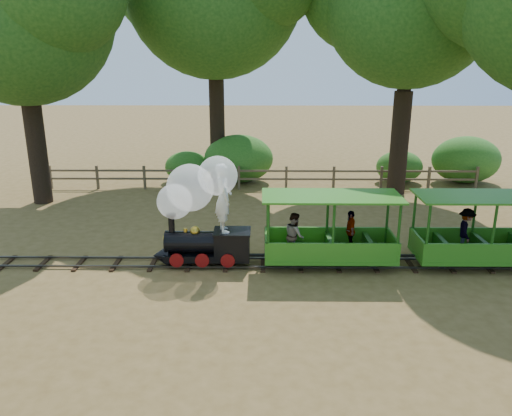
{
  "coord_description": "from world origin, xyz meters",
  "views": [
    {
      "loc": [
        -0.05,
        -12.48,
        5.45
      ],
      "look_at": [
        -0.2,
        0.5,
        1.47
      ],
      "focal_mm": 35.0,
      "sensor_mm": 36.0,
      "label": 1
    }
  ],
  "objects_px": {
    "carriage_front": "(326,239)",
    "carriage_rear": "(484,238)",
    "locomotive": "(199,204)",
    "fence": "(263,176)"
  },
  "relations": [
    {
      "from": "carriage_front",
      "to": "carriage_rear",
      "type": "distance_m",
      "value": 4.22
    },
    {
      "from": "locomotive",
      "to": "carriage_front",
      "type": "xyz_separation_m",
      "value": [
        3.35,
        -0.1,
        -0.93
      ]
    },
    {
      "from": "carriage_front",
      "to": "carriage_rear",
      "type": "xyz_separation_m",
      "value": [
        4.22,
        0.04,
        0.02
      ]
    },
    {
      "from": "locomotive",
      "to": "fence",
      "type": "height_order",
      "value": "locomotive"
    },
    {
      "from": "carriage_rear",
      "to": "fence",
      "type": "xyz_separation_m",
      "value": [
        -5.88,
        8.0,
        -0.23
      ]
    },
    {
      "from": "carriage_front",
      "to": "locomotive",
      "type": "bearing_deg",
      "value": 178.34
    },
    {
      "from": "locomotive",
      "to": "fence",
      "type": "bearing_deg",
      "value": 78.05
    },
    {
      "from": "locomotive",
      "to": "fence",
      "type": "relative_size",
      "value": 0.17
    },
    {
      "from": "locomotive",
      "to": "carriage_rear",
      "type": "xyz_separation_m",
      "value": [
        7.56,
        -0.06,
        -0.91
      ]
    },
    {
      "from": "carriage_rear",
      "to": "carriage_front",
      "type": "bearing_deg",
      "value": -179.5
    }
  ]
}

